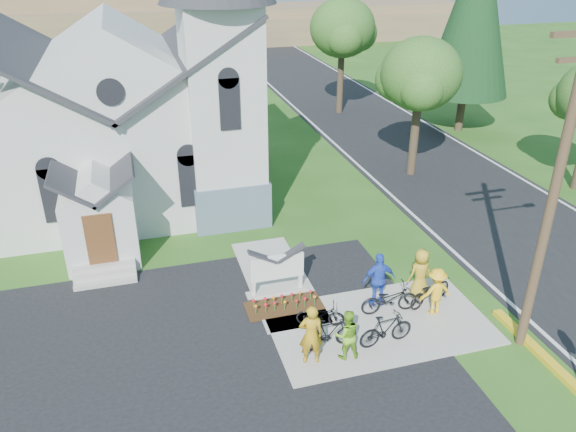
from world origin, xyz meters
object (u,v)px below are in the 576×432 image
object	(u,v)px
cyclist_0	(311,334)
cyclist_3	(436,291)
bike_2	(389,299)
bike_3	(386,329)
bike_1	(329,333)
cyclist_4	(420,273)
church_sign	(277,268)
cyclist_2	(379,280)
utility_pole	(559,181)
bike_0	(320,314)
bike_4	(430,291)
cyclist_1	(347,335)

from	to	relation	value
cyclist_0	cyclist_3	distance (m)	4.80
bike_2	bike_3	size ratio (longest dim) A/B	1.08
bike_1	bike_3	world-z (taller)	bike_3
cyclist_4	cyclist_0	bearing A→B (deg)	16.20
church_sign	cyclist_4	size ratio (longest dim) A/B	1.22
bike_1	cyclist_2	size ratio (longest dim) A/B	0.90
cyclist_0	cyclist_3	world-z (taller)	cyclist_0
utility_pole	bike_2	bearing A→B (deg)	142.69
bike_0	cyclist_4	xyz separation A→B (m)	(3.81, 0.63, 0.50)
utility_pole	cyclist_0	xyz separation A→B (m)	(-6.56, 0.93, -4.38)
bike_4	utility_pole	bearing A→B (deg)	-166.29
church_sign	bike_2	size ratio (longest dim) A/B	1.13
cyclist_0	bike_3	distance (m)	2.48
bike_1	cyclist_1	bearing A→B (deg)	-148.26
bike_2	bike_3	world-z (taller)	bike_3
church_sign	bike_2	world-z (taller)	church_sign
cyclist_1	bike_1	distance (m)	0.68
bike_2	utility_pole	bearing A→B (deg)	-123.98
utility_pole	bike_4	xyz separation A→B (m)	(-1.77, 2.61, -4.86)
church_sign	bike_0	distance (m)	2.43
cyclist_1	bike_1	bearing A→B (deg)	-51.13
cyclist_4	bike_0	bearing A→B (deg)	0.39
cyclist_3	bike_3	xyz separation A→B (m)	(-2.22, -1.02, -0.30)
bike_4	cyclist_3	bearing A→B (deg)	145.73
cyclist_1	cyclist_4	size ratio (longest dim) A/B	0.89
bike_1	bike_2	size ratio (longest dim) A/B	0.91
cyclist_3	cyclist_2	bearing A→B (deg)	-32.19
bike_0	cyclist_1	xyz separation A→B (m)	(0.23, -1.65, 0.40)
bike_1	cyclist_2	bearing A→B (deg)	-55.38
utility_pole	cyclist_4	distance (m)	5.76
utility_pole	bike_0	xyz separation A→B (m)	(-5.73, 2.49, -4.95)
bike_3	bike_4	world-z (taller)	bike_3
bike_3	cyclist_0	bearing A→B (deg)	87.61
bike_3	cyclist_4	xyz separation A→B (m)	(2.21, 2.07, 0.36)
utility_pole	bike_1	world-z (taller)	utility_pole
church_sign	bike_0	size ratio (longest dim) A/B	1.43
church_sign	bike_1	xyz separation A→B (m)	(0.73, -3.34, -0.45)
cyclist_3	bike_4	xyz separation A→B (m)	(0.13, 0.53, -0.34)
church_sign	cyclist_4	bearing A→B (deg)	-18.75
utility_pole	bike_3	size ratio (longest dim) A/B	5.56
bike_1	bike_2	distance (m)	2.77
bike_0	cyclist_4	size ratio (longest dim) A/B	0.85
bike_1	cyclist_4	distance (m)	4.31
cyclist_2	cyclist_0	bearing A→B (deg)	35.19
cyclist_3	church_sign	bearing A→B (deg)	-30.40
cyclist_0	cyclist_3	bearing A→B (deg)	-155.50
cyclist_0	cyclist_3	xyz separation A→B (m)	(4.66, 1.14, -0.13)
cyclist_1	cyclist_4	bearing A→B (deg)	-141.46
cyclist_0	bike_0	xyz separation A→B (m)	(0.84, 1.56, -0.57)
church_sign	cyclist_4	xyz separation A→B (m)	(4.65, -1.58, -0.07)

